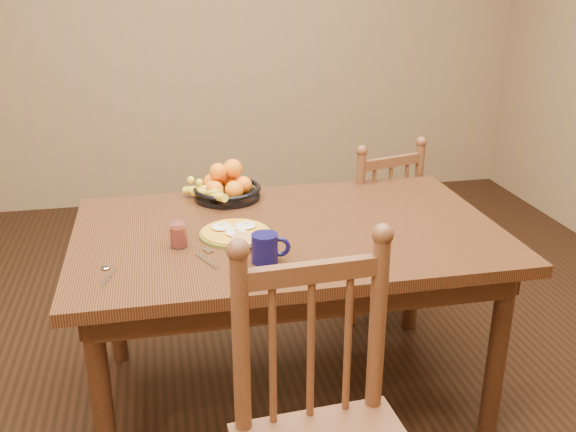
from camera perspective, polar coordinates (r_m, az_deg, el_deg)
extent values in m
cube|color=black|center=(2.81, 0.00, -15.44)|extent=(4.50, 5.00, 0.01)
cube|color=olive|center=(4.74, -6.41, 17.27)|extent=(4.50, 0.01, 2.70)
cube|color=black|center=(2.44, 0.00, -1.58)|extent=(1.60, 1.00, 0.04)
cube|color=black|center=(2.85, -1.70, 0.31)|extent=(1.40, 0.04, 0.10)
cube|color=black|center=(2.11, 2.33, -7.78)|extent=(1.40, 0.04, 0.10)
cube|color=black|center=(2.70, 15.15, -1.74)|extent=(0.04, 0.84, 0.10)
cube|color=black|center=(2.45, -16.81, -4.41)|extent=(0.04, 0.84, 0.10)
cylinder|color=black|center=(2.25, -16.18, -15.73)|extent=(0.07, 0.07, 0.70)
cylinder|color=black|center=(2.52, 18.08, -11.63)|extent=(0.07, 0.07, 0.70)
cylinder|color=black|center=(2.93, -15.24, -6.36)|extent=(0.07, 0.07, 0.70)
cylinder|color=black|center=(3.14, 11.12, -4.05)|extent=(0.07, 0.07, 0.70)
cube|color=#472615|center=(3.30, 6.98, -1.24)|extent=(0.50, 0.49, 0.04)
cylinder|color=#472615|center=(3.60, 7.65, -3.12)|extent=(0.03, 0.03, 0.40)
cylinder|color=#472615|center=(3.43, 3.02, -4.20)|extent=(0.03, 0.03, 0.40)
cylinder|color=#472615|center=(3.37, 10.70, -5.08)|extent=(0.03, 0.03, 0.40)
cylinder|color=#472615|center=(3.19, 5.88, -6.37)|extent=(0.03, 0.03, 0.40)
cylinder|color=#472615|center=(3.18, 11.46, 2.25)|extent=(0.04, 0.04, 0.48)
cylinder|color=#472615|center=(2.99, 6.40, 1.32)|extent=(0.04, 0.04, 0.48)
cylinder|color=#472615|center=(3.10, 8.96, 0.99)|extent=(0.02, 0.02, 0.37)
cube|color=#472615|center=(3.03, 9.19, 4.78)|extent=(0.33, 0.12, 0.05)
cylinder|color=#472615|center=(1.71, -4.20, -11.51)|extent=(0.05, 0.05, 0.55)
cylinder|color=#472615|center=(1.81, 7.95, -9.70)|extent=(0.05, 0.05, 0.55)
cylinder|color=#472615|center=(1.78, 2.04, -12.09)|extent=(0.02, 0.02, 0.42)
cube|color=#472615|center=(1.66, 2.15, -5.02)|extent=(0.38, 0.06, 0.05)
cylinder|color=#59601E|center=(2.38, -4.74, -1.57)|extent=(0.26, 0.26, 0.01)
cylinder|color=orange|center=(2.38, -4.74, -1.42)|extent=(0.24, 0.24, 0.01)
ellipsoid|color=silver|center=(2.40, -5.92, -0.94)|extent=(0.08, 0.08, 0.01)
cube|color=#F2E08C|center=(2.40, -5.93, -0.69)|extent=(0.02, 0.02, 0.01)
ellipsoid|color=silver|center=(2.41, -3.78, -0.82)|extent=(0.08, 0.08, 0.01)
cube|color=#F2E08C|center=(2.40, -3.78, -0.58)|extent=(0.02, 0.02, 0.01)
ellipsoid|color=silver|center=(2.35, -4.66, -1.45)|extent=(0.08, 0.08, 0.01)
cube|color=#F2E08C|center=(2.34, -4.67, -1.20)|extent=(0.02, 0.02, 0.01)
cube|color=brown|center=(2.28, -3.67, -2.08)|extent=(0.14, 0.13, 0.01)
cube|color=silver|center=(2.18, -7.26, -3.93)|extent=(0.07, 0.14, 0.00)
cube|color=silver|center=(2.26, -7.14, -3.00)|extent=(0.04, 0.05, 0.00)
cube|color=silver|center=(2.14, -15.61, -5.20)|extent=(0.04, 0.12, 0.00)
ellipsoid|color=silver|center=(2.20, -15.90, -4.34)|extent=(0.03, 0.04, 0.01)
cylinder|color=#0C0A39|center=(2.15, -2.09, -2.88)|extent=(0.09, 0.09, 0.10)
torus|color=#0C0A39|center=(2.15, -0.72, -2.76)|extent=(0.07, 0.03, 0.07)
cylinder|color=black|center=(2.13, -2.11, -1.75)|extent=(0.08, 0.08, 0.00)
cylinder|color=silver|center=(2.30, -9.72, -1.65)|extent=(0.06, 0.06, 0.09)
cylinder|color=maroon|center=(2.30, -9.70, -1.81)|extent=(0.05, 0.05, 0.07)
cylinder|color=black|center=(2.76, -5.41, 1.76)|extent=(0.28, 0.28, 0.02)
torus|color=black|center=(2.74, -5.43, 2.45)|extent=(0.29, 0.29, 0.02)
cylinder|color=black|center=(2.76, -5.40, 1.61)|extent=(0.10, 0.10, 0.01)
sphere|color=orange|center=(2.75, -3.99, 2.79)|extent=(0.07, 0.07, 0.07)
sphere|color=orange|center=(2.81, -5.15, 3.19)|extent=(0.08, 0.08, 0.08)
sphere|color=orange|center=(2.77, -6.71, 2.95)|extent=(0.08, 0.08, 0.08)
sphere|color=orange|center=(2.70, -6.54, 2.33)|extent=(0.07, 0.07, 0.07)
sphere|color=orange|center=(2.68, -4.81, 2.31)|extent=(0.08, 0.08, 0.08)
sphere|color=orange|center=(2.75, -4.94, 4.23)|extent=(0.08, 0.08, 0.08)
sphere|color=orange|center=(2.73, -6.24, 3.94)|extent=(0.07, 0.07, 0.07)
cylinder|color=yellow|center=(2.70, -7.23, 2.05)|extent=(0.10, 0.17, 0.07)
cylinder|color=yellow|center=(2.75, -7.74, 2.36)|extent=(0.14, 0.15, 0.07)
cylinder|color=yellow|center=(2.66, -6.50, 1.75)|extent=(0.06, 0.18, 0.07)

